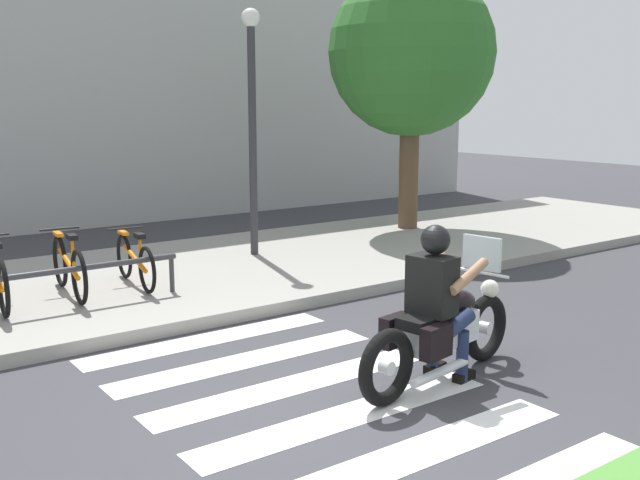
{
  "coord_description": "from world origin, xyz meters",
  "views": [
    {
      "loc": [
        -3.27,
        -4.38,
        2.5
      ],
      "look_at": [
        1.82,
        2.6,
        0.87
      ],
      "focal_mm": 41.48,
      "sensor_mm": 36.0,
      "label": 1
    }
  ],
  "objects": [
    {
      "name": "street_lamp",
      "position": [
        2.55,
        5.33,
        2.36
      ],
      "size": [
        0.28,
        0.28,
        3.84
      ],
      "color": "#2D2D33",
      "rests_on": "ground"
    },
    {
      "name": "bicycle_2",
      "position": [
        -0.57,
        4.51,
        0.51
      ],
      "size": [
        0.48,
        1.66,
        0.79
      ],
      "color": "black",
      "rests_on": "sidewalk"
    },
    {
      "name": "bike_rack",
      "position": [
        -0.99,
        3.95,
        0.56
      ],
      "size": [
        3.13,
        0.07,
        0.49
      ],
      "color": "#333338",
      "rests_on": "sidewalk"
    },
    {
      "name": "rider",
      "position": [
        1.28,
        0.1,
        0.83
      ],
      "size": [
        0.69,
        0.61,
        1.45
      ],
      "color": "black",
      "rests_on": "ground"
    },
    {
      "name": "crosswalk_stripe_4",
      "position": [
        0.19,
        1.6,
        0.0
      ],
      "size": [
        2.8,
        0.4,
        0.01
      ],
      "primitive_type": "cube",
      "color": "white",
      "rests_on": "ground"
    },
    {
      "name": "crosswalk_stripe_3",
      "position": [
        0.19,
        0.8,
        0.0
      ],
      "size": [
        2.8,
        0.4,
        0.01
      ],
      "primitive_type": "cube",
      "color": "white",
      "rests_on": "ground"
    },
    {
      "name": "tree_near_rack",
      "position": [
        6.14,
        5.73,
        3.34
      ],
      "size": [
        3.03,
        3.03,
        4.88
      ],
      "color": "brown",
      "rests_on": "ground"
    },
    {
      "name": "crosswalk_stripe_2",
      "position": [
        0.19,
        0.0,
        0.0
      ],
      "size": [
        2.8,
        0.4,
        0.01
      ],
      "primitive_type": "cube",
      "color": "white",
      "rests_on": "ground"
    },
    {
      "name": "motorcycle",
      "position": [
        1.35,
        0.11,
        0.47
      ],
      "size": [
        2.17,
        0.78,
        1.25
      ],
      "color": "black",
      "rests_on": "ground"
    },
    {
      "name": "ground_plane",
      "position": [
        0.0,
        0.0,
        0.0
      ],
      "size": [
        48.0,
        48.0,
        0.0
      ],
      "primitive_type": "plane",
      "color": "#38383D"
    },
    {
      "name": "sidewalk",
      "position": [
        0.0,
        4.93,
        0.07
      ],
      "size": [
        24.0,
        4.4,
        0.15
      ],
      "primitive_type": "cube",
      "color": "gray",
      "rests_on": "ground"
    },
    {
      "name": "bicycle_3",
      "position": [
        0.27,
        4.51,
        0.48
      ],
      "size": [
        0.48,
        1.54,
        0.72
      ],
      "color": "black",
      "rests_on": "sidewalk"
    },
    {
      "name": "crosswalk_stripe_1",
      "position": [
        0.19,
        -0.8,
        0.0
      ],
      "size": [
        2.8,
        0.4,
        0.01
      ],
      "primitive_type": "cube",
      "color": "white",
      "rests_on": "ground"
    },
    {
      "name": "crosswalk_stripe_5",
      "position": [
        0.19,
        2.4,
        0.0
      ],
      "size": [
        2.8,
        0.4,
        0.01
      ],
      "primitive_type": "cube",
      "color": "white",
      "rests_on": "ground"
    }
  ]
}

